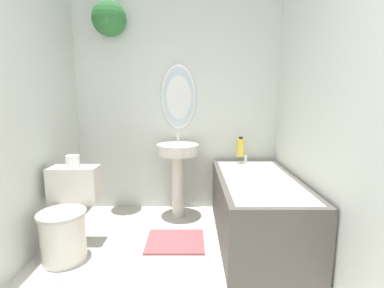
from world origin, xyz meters
name	(u,v)px	position (x,y,z in m)	size (l,w,h in m)	color
wall_back	(171,96)	(-0.08, 2.79, 1.31)	(2.38, 0.35, 2.40)	silver
wall_right	(351,112)	(1.16, 1.39, 1.20)	(0.06, 2.90, 2.40)	silver
toilet	(69,216)	(-0.86, 1.78, 0.32)	(0.41, 0.55, 0.70)	beige
pedestal_sink	(179,164)	(0.01, 2.51, 0.59)	(0.44, 0.44, 0.90)	beige
bathtub	(258,207)	(0.76, 2.02, 0.30)	(0.71, 1.40, 0.65)	#4C4742
shampoo_bottle	(242,147)	(0.69, 2.61, 0.75)	(0.08, 0.08, 0.21)	gold
bath_mat	(176,241)	(0.01, 1.94, 0.01)	(0.52, 0.42, 0.02)	#934C51
toilet_paper_roll	(74,161)	(-0.86, 1.95, 0.75)	(0.11, 0.11, 0.10)	white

